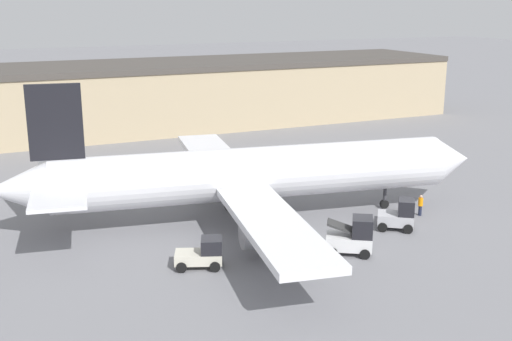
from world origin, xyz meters
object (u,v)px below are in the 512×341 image
ground_crew_worker (420,205)px  pushback_tug (399,215)px  baggage_tug (203,254)px  belt_loader_truck (353,237)px  airplane (245,175)px

ground_crew_worker → pushback_tug: 3.86m
ground_crew_worker → baggage_tug: 19.24m
ground_crew_worker → baggage_tug: baggage_tug is taller
pushback_tug → belt_loader_truck: bearing=-119.2°
baggage_tug → ground_crew_worker: bearing=28.8°
belt_loader_truck → pushback_tug: size_ratio=1.09×
airplane → ground_crew_worker: airplane is taller
airplane → pushback_tug: airplane is taller
airplane → baggage_tug: airplane is taller
baggage_tug → belt_loader_truck: size_ratio=0.95×
belt_loader_truck → baggage_tug: bearing=-158.5°
airplane → belt_loader_truck: size_ratio=10.61×
ground_crew_worker → baggage_tug: bearing=148.9°
airplane → pushback_tug: 11.93m
pushback_tug → ground_crew_worker: bearing=64.0°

